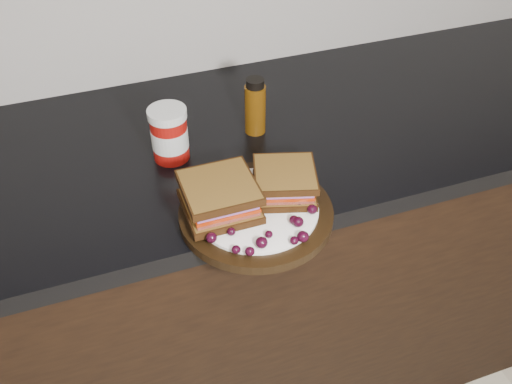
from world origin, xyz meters
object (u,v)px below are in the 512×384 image
sandwich_left (220,197)px  oil_bottle (255,106)px  condiment_jar (169,134)px  plate (256,213)px

sandwich_left → oil_bottle: oil_bottle is taller
sandwich_left → condiment_jar: 0.22m
plate → oil_bottle: bearing=70.6°
condiment_jar → sandwich_left: bearing=-79.2°
plate → oil_bottle: oil_bottle is taller
sandwich_left → condiment_jar: size_ratio=1.12×
plate → condiment_jar: 0.26m
sandwich_left → condiment_jar: condiment_jar is taller
plate → oil_bottle: size_ratio=2.21×
oil_bottle → sandwich_left: bearing=-122.2°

